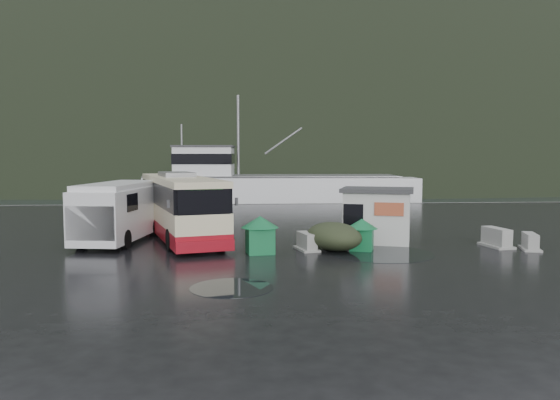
{
  "coord_description": "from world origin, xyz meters",
  "views": [
    {
      "loc": [
        0.15,
        -24.76,
        4.02
      ],
      "look_at": [
        2.08,
        3.31,
        1.7
      ],
      "focal_mm": 35.0,
      "sensor_mm": 36.0,
      "label": 1
    }
  ],
  "objects": [
    {
      "name": "harbor_water",
      "position": [
        0.0,
        110.0,
        0.0
      ],
      "size": [
        300.0,
        180.0,
        0.02
      ],
      "primitive_type": "cube",
      "color": "black",
      "rests_on": "ground"
    },
    {
      "name": "jersey_barrier_c",
      "position": [
        12.36,
        -2.58,
        0.0
      ],
      "size": [
        1.07,
        1.55,
        0.7
      ],
      "primitive_type": null,
      "rotation": [
        0.0,
        0.0,
        -0.28
      ],
      "color": "#999993",
      "rests_on": "ground"
    },
    {
      "name": "ground",
      "position": [
        0.0,
        0.0,
        0.0
      ],
      "size": [
        160.0,
        160.0,
        0.0
      ],
      "primitive_type": "plane",
      "color": "black",
      "rests_on": "ground"
    },
    {
      "name": "jersey_barrier_b",
      "position": [
        11.26,
        -1.77,
        0.0
      ],
      "size": [
        1.08,
        1.78,
        0.84
      ],
      "primitive_type": null,
      "rotation": [
        0.0,
        0.0,
        0.15
      ],
      "color": "#999993",
      "rests_on": "ground"
    },
    {
      "name": "fishing_trawler",
      "position": [
        2.99,
        27.6,
        0.0
      ],
      "size": [
        28.29,
        7.38,
        11.22
      ],
      "primitive_type": null,
      "rotation": [
        0.0,
        0.0,
        -0.04
      ],
      "color": "silver",
      "rests_on": "ground"
    },
    {
      "name": "dome_tent",
      "position": [
        4.0,
        -2.1,
        0.0
      ],
      "size": [
        2.95,
        3.51,
        1.18
      ],
      "primitive_type": null,
      "rotation": [
        0.0,
        0.0,
        0.31
      ],
      "color": "#2D3520",
      "rests_on": "ground"
    },
    {
      "name": "puddles",
      "position": [
        4.89,
        -1.99,
        0.01
      ],
      "size": [
        9.68,
        15.82,
        0.01
      ],
      "color": "black",
      "rests_on": "ground"
    },
    {
      "name": "ticket_kiosk",
      "position": [
        6.33,
        -0.17,
        0.0
      ],
      "size": [
        3.81,
        3.31,
        2.52
      ],
      "primitive_type": null,
      "rotation": [
        0.0,
        0.0,
        -0.31
      ],
      "color": "silver",
      "rests_on": "ground"
    },
    {
      "name": "coach_bus",
      "position": [
        -2.91,
        2.11,
        0.0
      ],
      "size": [
        5.92,
        11.64,
        3.19
      ],
      "primitive_type": null,
      "rotation": [
        0.0,
        0.0,
        0.29
      ],
      "color": "beige",
      "rests_on": "ground"
    },
    {
      "name": "jersey_barrier_a",
      "position": [
        2.85,
        -2.01,
        0.0
      ],
      "size": [
        1.06,
        1.61,
        0.74
      ],
      "primitive_type": null,
      "rotation": [
        0.0,
        0.0,
        0.23
      ],
      "color": "#999993",
      "rests_on": "ground"
    },
    {
      "name": "white_van",
      "position": [
        -5.58,
        0.9,
        0.0
      ],
      "size": [
        3.22,
        6.88,
        2.77
      ],
      "primitive_type": null,
      "rotation": [
        0.0,
        0.0,
        -0.15
      ],
      "color": "silver",
      "rests_on": "ground"
    },
    {
      "name": "waste_bin_left",
      "position": [
        0.85,
        -2.63,
        0.0
      ],
      "size": [
        1.25,
        1.25,
        1.54
      ],
      "primitive_type": null,
      "rotation": [
        0.0,
        0.0,
        0.15
      ],
      "color": "#126A39",
      "rests_on": "ground"
    },
    {
      "name": "waste_bin_right",
      "position": [
        5.17,
        -2.21,
        0.0
      ],
      "size": [
        1.23,
        1.23,
        1.35
      ],
      "primitive_type": null,
      "rotation": [
        0.0,
        0.0,
        -0.32
      ],
      "color": "#126A39",
      "rests_on": "ground"
    },
    {
      "name": "headland",
      "position": [
        10.0,
        250.0,
        0.0
      ],
      "size": [
        780.0,
        540.0,
        570.0
      ],
      "primitive_type": "ellipsoid",
      "color": "black",
      "rests_on": "ground"
    },
    {
      "name": "quay_edge",
      "position": [
        0.0,
        20.0,
        0.0
      ],
      "size": [
        160.0,
        0.6,
        1.5
      ],
      "primitive_type": "cube",
      "color": "#999993",
      "rests_on": "ground"
    }
  ]
}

